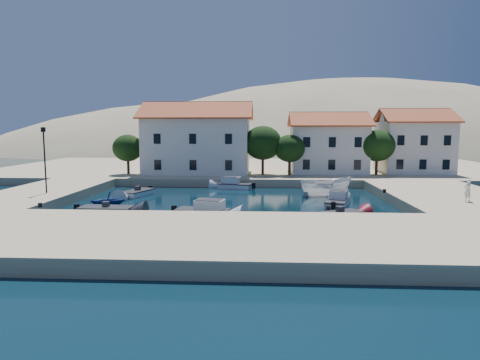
% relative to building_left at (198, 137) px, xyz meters
% --- Properties ---
extents(ground, '(400.00, 400.00, 0.00)m').
position_rel_building_left_xyz_m(ground, '(6.00, -28.00, -5.94)').
color(ground, black).
rests_on(ground, ground).
extents(quay_south, '(52.00, 12.00, 1.00)m').
position_rel_building_left_xyz_m(quay_south, '(6.00, -34.00, -5.44)').
color(quay_south, tan).
rests_on(quay_south, ground).
extents(quay_east, '(11.00, 20.00, 1.00)m').
position_rel_building_left_xyz_m(quay_east, '(26.50, -18.00, -5.44)').
color(quay_east, tan).
rests_on(quay_east, ground).
extents(quay_west, '(8.00, 20.00, 1.00)m').
position_rel_building_left_xyz_m(quay_west, '(-13.00, -18.00, -5.44)').
color(quay_west, tan).
rests_on(quay_west, ground).
extents(quay_north, '(80.00, 36.00, 1.00)m').
position_rel_building_left_xyz_m(quay_north, '(8.00, 10.00, -5.44)').
color(quay_north, tan).
rests_on(quay_north, ground).
extents(hills, '(254.00, 176.00, 99.00)m').
position_rel_building_left_xyz_m(hills, '(26.64, 95.62, -29.34)').
color(hills, tan).
rests_on(hills, ground).
extents(building_left, '(14.70, 9.45, 9.70)m').
position_rel_building_left_xyz_m(building_left, '(0.00, 0.00, 0.00)').
color(building_left, white).
rests_on(building_left, quay_north).
extents(building_mid, '(10.50, 8.40, 8.30)m').
position_rel_building_left_xyz_m(building_mid, '(18.00, 1.00, -0.71)').
color(building_mid, white).
rests_on(building_mid, quay_north).
extents(building_right, '(9.45, 8.40, 8.80)m').
position_rel_building_left_xyz_m(building_right, '(30.00, 2.00, -0.46)').
color(building_right, white).
rests_on(building_right, quay_north).
extents(trees, '(37.30, 5.30, 6.45)m').
position_rel_building_left_xyz_m(trees, '(10.51, -2.54, -1.10)').
color(trees, '#382314').
rests_on(trees, quay_north).
extents(lamppost, '(0.35, 0.25, 6.22)m').
position_rel_building_left_xyz_m(lamppost, '(-11.50, -20.00, -1.18)').
color(lamppost, black).
rests_on(lamppost, quay_west).
extents(bollards, '(29.36, 9.56, 0.30)m').
position_rel_building_left_xyz_m(bollards, '(8.80, -24.13, -4.79)').
color(bollards, black).
rests_on(bollards, ground).
extents(motorboat_grey_sw, '(4.40, 2.05, 1.25)m').
position_rel_building_left_xyz_m(motorboat_grey_sw, '(-4.00, -24.68, -5.64)').
color(motorboat_grey_sw, '#2C2D31').
rests_on(motorboat_grey_sw, ground).
extents(cabin_cruiser_south, '(4.59, 2.68, 1.60)m').
position_rel_building_left_xyz_m(cabin_cruiser_south, '(4.21, -25.29, -5.46)').
color(cabin_cruiser_south, silver).
rests_on(cabin_cruiser_south, ground).
extents(rowboat_south, '(4.62, 3.39, 0.93)m').
position_rel_building_left_xyz_m(rowboat_south, '(9.25, -26.45, -5.94)').
color(rowboat_south, navy).
rests_on(rowboat_south, ground).
extents(motorboat_red_se, '(3.96, 3.29, 1.25)m').
position_rel_building_left_xyz_m(motorboat_red_se, '(15.11, -25.87, -5.64)').
color(motorboat_red_se, maroon).
rests_on(motorboat_red_se, ground).
extents(cabin_cruiser_east, '(3.04, 4.76, 1.60)m').
position_rel_building_left_xyz_m(cabin_cruiser_east, '(15.95, -19.82, -5.46)').
color(cabin_cruiser_east, silver).
rests_on(cabin_cruiser_east, ground).
extents(boat_east, '(5.91, 3.19, 2.16)m').
position_rel_building_left_xyz_m(boat_east, '(15.70, -14.06, -5.94)').
color(boat_east, silver).
rests_on(boat_east, ground).
extents(motorboat_white_ne, '(3.25, 4.31, 1.25)m').
position_rel_building_left_xyz_m(motorboat_white_ne, '(16.26, -10.64, -5.64)').
color(motorboat_white_ne, silver).
rests_on(motorboat_white_ne, ground).
extents(rowboat_west, '(3.71, 3.46, 1.59)m').
position_rel_building_left_xyz_m(rowboat_west, '(-4.99, -21.57, -5.94)').
color(rowboat_west, navy).
rests_on(rowboat_west, ground).
extents(motorboat_white_west, '(2.98, 4.41, 1.25)m').
position_rel_building_left_xyz_m(motorboat_white_west, '(-4.17, -15.07, -5.64)').
color(motorboat_white_west, silver).
rests_on(motorboat_white_west, ground).
extents(cabin_cruiser_north, '(4.22, 2.63, 1.60)m').
position_rel_building_left_xyz_m(cabin_cruiser_north, '(5.76, -9.00, -5.46)').
color(cabin_cruiser_north, silver).
rests_on(cabin_cruiser_north, ground).
extents(pedestrian, '(0.80, 0.65, 1.90)m').
position_rel_building_left_xyz_m(pedestrian, '(26.26, -22.63, -3.98)').
color(pedestrian, white).
rests_on(pedestrian, quay_east).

